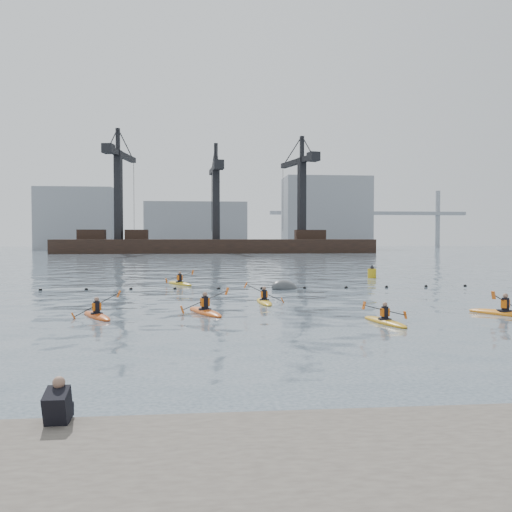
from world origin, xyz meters
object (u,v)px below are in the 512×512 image
Objects in this scene: kayaker_0 at (97,315)px; kayaker_3 at (264,301)px; mooring_buoy at (285,289)px; nav_buoy at (372,273)px; kayaker_5 at (180,283)px; kayaker_1 at (385,321)px; kayaker_2 at (205,311)px; kayaker_4 at (505,313)px.

kayaker_0 is 9.26m from kayaker_3.
mooring_buoy is 1.73× the size of nav_buoy.
kayaker_5 is at bearing 149.87° from mooring_buoy.
kayaker_1 is at bearing -106.54° from nav_buoy.
kayaker_2 is (4.86, 0.79, 0.01)m from kayaker_0.
kayaker_4 is (18.68, -1.17, 0.01)m from kayaker_0.
nav_buoy is (0.93, 22.70, 0.30)m from kayaker_4.
kayaker_4 reaches higher than kayaker_3.
kayaker_3 reaches higher than kayaker_1.
nav_buoy is (9.15, 9.15, 0.41)m from mooring_buoy.
kayaker_3 is at bearing 106.62° from kayaker_1.
kayaker_2 is at bearing -42.04° from kayaker_4.
kayaker_4 is 0.99× the size of kayaker_5.
kayaker_3 is 8.24m from mooring_buoy.
kayaker_5 is at bearing -82.69° from kayaker_4.
kayaker_2 reaches higher than kayaker_3.
kayaker_3 is at bearing 26.26° from kayaker_2.
kayaker_1 is 0.98× the size of kayaker_3.
kayaker_4 is at bearing -30.44° from kayaker_2.
kayaker_2 is 4.91m from kayaker_3.
kayaker_2 is at bearing -125.43° from nav_buoy.
kayaker_0 is 16.20m from mooring_buoy.
nav_buoy is (19.61, 21.53, 0.32)m from kayaker_0.
nav_buoy reaches higher than mooring_buoy.
nav_buoy is at bearing -13.93° from kayaker_5.
kayaker_2 reaches higher than kayaker_0.
kayaker_3 reaches higher than kayaker_5.
nav_buoy is at bearing 32.23° from kayaker_2.
kayaker_5 is (-9.33, 19.61, 0.01)m from kayaker_1.
kayaker_4 is at bearing -78.91° from kayaker_5.
kayaker_4 is 15.85m from mooring_buoy.
nav_buoy is (11.50, 17.05, 0.32)m from kayaker_3.
kayaker_2 is at bearing -113.54° from kayaker_5.
kayaker_1 is (12.35, -2.92, -0.00)m from kayaker_0.
kayaker_0 reaches higher than kayaker_1.
kayaker_4 is at bearing 2.14° from kayaker_1.
kayaker_4 is at bearing -31.21° from kayaker_3.
kayaker_2 is 1.05× the size of kayaker_5.
kayaker_0 is at bearing -37.54° from kayaker_4.
mooring_buoy is (2.36, 7.90, -0.10)m from kayaker_3.
kayaker_3 is (8.10, 4.47, -0.00)m from kayaker_0.
kayaker_3 is 0.95× the size of kayaker_5.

